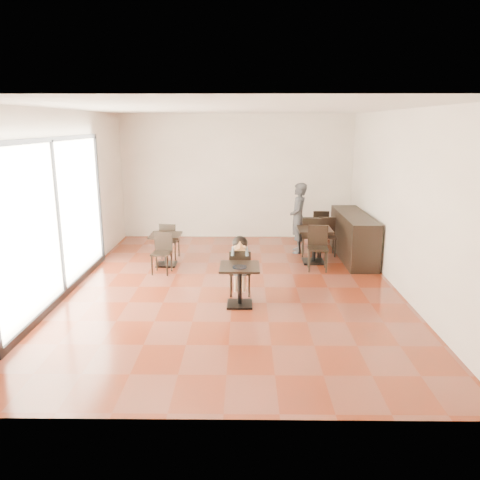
{
  "coord_description": "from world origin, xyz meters",
  "views": [
    {
      "loc": [
        0.22,
        -8.2,
        2.95
      ],
      "look_at": [
        0.13,
        -0.39,
        1.0
      ],
      "focal_mm": 35.0,
      "sensor_mm": 36.0,
      "label": 1
    }
  ],
  "objects_px": {
    "chair_back_a": "(320,227)",
    "child_chair": "(240,271)",
    "chair_mid_a": "(311,236)",
    "chair_mid_b": "(318,249)",
    "cafe_table_left": "(166,250)",
    "adult_patron": "(298,218)",
    "chair_left_a": "(170,240)",
    "cafe_table_mid": "(314,246)",
    "child": "(240,266)",
    "chair_left_b": "(161,254)",
    "chair_back_b": "(327,237)",
    "child_table": "(240,286)",
    "cafe_table_back": "(317,234)"
  },
  "relations": [
    {
      "from": "cafe_table_back",
      "to": "chair_left_a",
      "type": "xyz_separation_m",
      "value": [
        -3.43,
        -0.83,
        0.05
      ]
    },
    {
      "from": "chair_mid_a",
      "to": "chair_back_a",
      "type": "height_order",
      "value": "chair_mid_a"
    },
    {
      "from": "cafe_table_left",
      "to": "chair_back_b",
      "type": "relative_size",
      "value": 0.79
    },
    {
      "from": "chair_left_b",
      "to": "chair_back_a",
      "type": "xyz_separation_m",
      "value": [
        3.57,
        2.48,
        0.02
      ]
    },
    {
      "from": "child",
      "to": "chair_mid_b",
      "type": "bearing_deg",
      "value": 41.69
    },
    {
      "from": "chair_back_a",
      "to": "child",
      "type": "bearing_deg",
      "value": 64.52
    },
    {
      "from": "cafe_table_mid",
      "to": "chair_mid_a",
      "type": "distance_m",
      "value": 0.56
    },
    {
      "from": "chair_left_b",
      "to": "cafe_table_left",
      "type": "bearing_deg",
      "value": 97.24
    },
    {
      "from": "chair_back_a",
      "to": "child_chair",
      "type": "bearing_deg",
      "value": 64.52
    },
    {
      "from": "child_table",
      "to": "cafe_table_back",
      "type": "distance_m",
      "value": 4.08
    },
    {
      "from": "child_table",
      "to": "chair_mid_a",
      "type": "relative_size",
      "value": 0.76
    },
    {
      "from": "child",
      "to": "chair_back_b",
      "type": "bearing_deg",
      "value": 52.24
    },
    {
      "from": "cafe_table_back",
      "to": "child",
      "type": "bearing_deg",
      "value": -120.58
    },
    {
      "from": "child_chair",
      "to": "child",
      "type": "bearing_deg",
      "value": -0.0
    },
    {
      "from": "child_chair",
      "to": "chair_mid_a",
      "type": "relative_size",
      "value": 0.91
    },
    {
      "from": "child",
      "to": "chair_mid_a",
      "type": "xyz_separation_m",
      "value": [
        1.58,
        2.51,
        -0.07
      ]
    },
    {
      "from": "chair_mid_b",
      "to": "child",
      "type": "bearing_deg",
      "value": -133.13
    },
    {
      "from": "child_chair",
      "to": "chair_mid_b",
      "type": "height_order",
      "value": "chair_mid_b"
    },
    {
      "from": "chair_mid_a",
      "to": "chair_back_b",
      "type": "distance_m",
      "value": 0.39
    },
    {
      "from": "child_chair",
      "to": "child",
      "type": "xyz_separation_m",
      "value": [
        0.0,
        0.0,
        0.11
      ]
    },
    {
      "from": "chair_mid_a",
      "to": "chair_left_a",
      "type": "relative_size",
      "value": 1.12
    },
    {
      "from": "child_chair",
      "to": "cafe_table_mid",
      "type": "distance_m",
      "value": 2.52
    },
    {
      "from": "cafe_table_left",
      "to": "chair_left_b",
      "type": "distance_m",
      "value": 0.55
    },
    {
      "from": "child_chair",
      "to": "chair_back_b",
      "type": "xyz_separation_m",
      "value": [
        1.97,
        2.55,
        0.01
      ]
    },
    {
      "from": "child",
      "to": "chair_back_b",
      "type": "distance_m",
      "value": 3.22
    },
    {
      "from": "chair_back_a",
      "to": "cafe_table_back",
      "type": "bearing_deg",
      "value": 78.43
    },
    {
      "from": "cafe_table_left",
      "to": "chair_mid_a",
      "type": "bearing_deg",
      "value": 14.12
    },
    {
      "from": "child_chair",
      "to": "chair_back_a",
      "type": "relative_size",
      "value": 0.97
    },
    {
      "from": "cafe_table_back",
      "to": "chair_back_a",
      "type": "relative_size",
      "value": 0.83
    },
    {
      "from": "chair_left_a",
      "to": "chair_back_b",
      "type": "xyz_separation_m",
      "value": [
        3.57,
        0.28,
        0.02
      ]
    },
    {
      "from": "cafe_table_mid",
      "to": "chair_back_b",
      "type": "height_order",
      "value": "chair_back_b"
    },
    {
      "from": "cafe_table_back",
      "to": "chair_mid_a",
      "type": "xyz_separation_m",
      "value": [
        -0.25,
        -0.58,
        0.1
      ]
    },
    {
      "from": "adult_patron",
      "to": "chair_left_a",
      "type": "height_order",
      "value": "adult_patron"
    },
    {
      "from": "chair_back_a",
      "to": "adult_patron",
      "type": "bearing_deg",
      "value": 55.52
    },
    {
      "from": "chair_mid_a",
      "to": "chair_left_a",
      "type": "xyz_separation_m",
      "value": [
        -3.18,
        -0.25,
        -0.05
      ]
    },
    {
      "from": "child_chair",
      "to": "cafe_table_mid",
      "type": "height_order",
      "value": "child_chair"
    },
    {
      "from": "chair_mid_b",
      "to": "chair_back_a",
      "type": "xyz_separation_m",
      "value": [
        0.39,
        2.23,
        -0.03
      ]
    },
    {
      "from": "cafe_table_left",
      "to": "chair_left_a",
      "type": "bearing_deg",
      "value": 90.0
    },
    {
      "from": "child_table",
      "to": "chair_mid_b",
      "type": "distance_m",
      "value": 2.52
    },
    {
      "from": "adult_patron",
      "to": "chair_mid_a",
      "type": "relative_size",
      "value": 1.8
    },
    {
      "from": "chair_mid_a",
      "to": "chair_mid_b",
      "type": "height_order",
      "value": "same"
    },
    {
      "from": "cafe_table_left",
      "to": "chair_back_a",
      "type": "height_order",
      "value": "chair_back_a"
    },
    {
      "from": "child_table",
      "to": "adult_patron",
      "type": "distance_m",
      "value": 3.63
    },
    {
      "from": "chair_back_a",
      "to": "child_table",
      "type": "bearing_deg",
      "value": 67.76
    },
    {
      "from": "adult_patron",
      "to": "cafe_table_left",
      "type": "xyz_separation_m",
      "value": [
        -2.92,
        -1.08,
        -0.48
      ]
    },
    {
      "from": "chair_left_b",
      "to": "chair_back_b",
      "type": "xyz_separation_m",
      "value": [
        3.57,
        1.38,
        0.02
      ]
    },
    {
      "from": "chair_left_a",
      "to": "cafe_table_back",
      "type": "bearing_deg",
      "value": -159.07
    },
    {
      "from": "child",
      "to": "chair_mid_a",
      "type": "relative_size",
      "value": 1.15
    },
    {
      "from": "cafe_table_left",
      "to": "cafe_table_back",
      "type": "distance_m",
      "value": 3.7
    },
    {
      "from": "child_table",
      "to": "cafe_table_left",
      "type": "relative_size",
      "value": 1.02
    }
  ]
}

